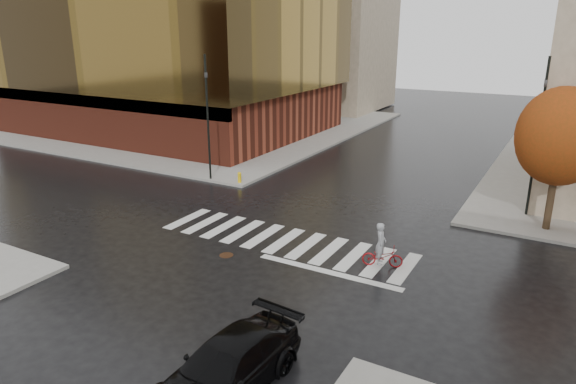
# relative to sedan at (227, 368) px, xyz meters

# --- Properties ---
(ground) EXTENTS (120.00, 120.00, 0.00)m
(ground) POSITION_rel_sedan_xyz_m (-3.61, 8.74, -0.70)
(ground) COLOR black
(ground) RESTS_ON ground
(sidewalk_nw) EXTENTS (30.00, 30.00, 0.15)m
(sidewalk_nw) POSITION_rel_sedan_xyz_m (-24.61, 29.74, -0.63)
(sidewalk_nw) COLOR gray
(sidewalk_nw) RESTS_ON ground
(crosswalk) EXTENTS (12.00, 3.00, 0.01)m
(crosswalk) POSITION_rel_sedan_xyz_m (-3.61, 9.24, -0.70)
(crosswalk) COLOR silver
(crosswalk) RESTS_ON ground
(office_glass) EXTENTS (27.00, 19.00, 16.00)m
(office_glass) POSITION_rel_sedan_xyz_m (-25.61, 26.73, 7.57)
(office_glass) COLOR maroon
(office_glass) RESTS_ON sidewalk_nw
(building_nw_far) EXTENTS (14.00, 12.00, 20.00)m
(building_nw_far) POSITION_rel_sedan_xyz_m (-19.61, 45.74, 9.45)
(building_nw_far) COLOR gray
(building_nw_far) RESTS_ON sidewalk_nw
(tree_ne_a) EXTENTS (3.80, 3.80, 6.50)m
(tree_ne_a) POSITION_rel_sedan_xyz_m (6.39, 16.14, 3.75)
(tree_ne_a) COLOR black
(tree_ne_a) RESTS_ON sidewalk_ne
(sedan) EXTENTS (2.39, 5.00, 1.41)m
(sedan) POSITION_rel_sedan_xyz_m (0.00, 0.00, 0.00)
(sedan) COLOR black
(sedan) RESTS_ON ground
(cyclist) EXTENTS (1.68, 1.01, 1.81)m
(cyclist) POSITION_rel_sedan_xyz_m (0.98, 8.95, -0.09)
(cyclist) COLOR maroon
(cyclist) RESTS_ON ground
(traffic_light_nw) EXTENTS (0.23, 0.21, 7.40)m
(traffic_light_nw) POSITION_rel_sedan_xyz_m (-12.15, 15.04, 3.67)
(traffic_light_nw) COLOR black
(traffic_light_nw) RESTS_ON sidewalk_nw
(traffic_light_ne) EXTENTS (0.16, 0.20, 7.63)m
(traffic_light_ne) POSITION_rel_sedan_xyz_m (5.39, 17.74, 3.83)
(traffic_light_ne) COLOR black
(traffic_light_ne) RESTS_ON sidewalk_ne
(fire_hydrant) EXTENTS (0.23, 0.23, 0.65)m
(fire_hydrant) POSITION_rel_sedan_xyz_m (-10.14, 15.24, -0.20)
(fire_hydrant) COLOR yellow
(fire_hydrant) RESTS_ON sidewalk_nw
(manhole) EXTENTS (0.74, 0.74, 0.01)m
(manhole) POSITION_rel_sedan_xyz_m (-4.95, 6.74, -0.70)
(manhole) COLOR #442918
(manhole) RESTS_ON ground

